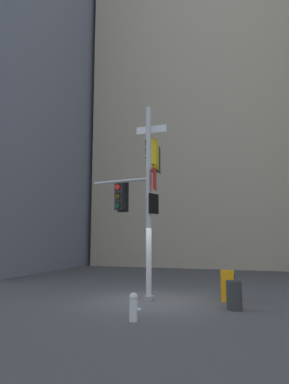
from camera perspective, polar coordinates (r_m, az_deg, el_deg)
ground at (r=12.18m, az=0.75°, el=-18.04°), size 120.00×120.00×0.00m
building_mid_block at (r=39.58m, az=9.55°, el=28.34°), size 15.84×15.84×50.88m
signal_pole_assembly at (r=13.04m, az=0.35°, el=2.48°), size 2.97×2.91×7.01m
fire_hydrant at (r=9.25m, az=-1.87°, el=-18.89°), size 0.33×0.23×0.73m
newspaper_box at (r=12.30m, az=14.05°, el=-15.24°), size 0.45×0.36×1.04m
trash_bin at (r=10.94m, az=15.04°, el=-16.66°), size 0.47×0.47×0.86m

